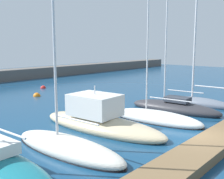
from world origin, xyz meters
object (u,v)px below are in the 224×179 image
motorboat_sand_third (99,120)px  sailboat_white_fourth (156,118)px  sailboat_ivory_second (67,147)px  mooring_buoy_red (43,88)px  sailboat_slate_sixth (199,102)px  sailboat_charcoal_fifth (174,107)px  mooring_buoy_orange (37,96)px

motorboat_sand_third → sailboat_white_fourth: bearing=-118.9°
sailboat_ivory_second → mooring_buoy_red: 23.94m
motorboat_sand_third → mooring_buoy_red: 20.47m
sailboat_ivory_second → motorboat_sand_third: (4.29, 1.66, 0.35)m
sailboat_ivory_second → mooring_buoy_red: size_ratio=16.93×
sailboat_white_fourth → sailboat_slate_sixth: 7.66m
sailboat_charcoal_fifth → mooring_buoy_red: 20.15m
sailboat_ivory_second → motorboat_sand_third: bearing=-72.0°
motorboat_sand_third → sailboat_white_fourth: 4.81m
sailboat_white_fourth → sailboat_slate_sixth: size_ratio=1.22×
sailboat_ivory_second → sailboat_charcoal_fifth: (12.55, 0.19, 0.08)m
sailboat_charcoal_fifth → mooring_buoy_red: sailboat_charcoal_fifth is taller
sailboat_white_fourth → sailboat_slate_sixth: sailboat_white_fourth is taller
motorboat_sand_third → mooring_buoy_orange: motorboat_sand_third is taller
motorboat_sand_third → mooring_buoy_orange: size_ratio=12.68×
sailboat_ivory_second → motorboat_sand_third: size_ratio=1.19×
sailboat_slate_sixth → mooring_buoy_red: 21.13m
sailboat_ivory_second → sailboat_slate_sixth: 16.30m
sailboat_ivory_second → sailboat_charcoal_fifth: bearing=-92.2°
sailboat_ivory_second → sailboat_white_fourth: size_ratio=0.79×
sailboat_charcoal_fifth → mooring_buoy_orange: sailboat_charcoal_fifth is taller
sailboat_ivory_second → motorboat_sand_third: 4.61m
sailboat_slate_sixth → mooring_buoy_orange: bearing=23.2°
sailboat_ivory_second → mooring_buoy_orange: sailboat_ivory_second is taller
sailboat_ivory_second → sailboat_slate_sixth: (16.29, -0.47, 0.10)m
mooring_buoy_orange → mooring_buoy_red: 6.09m
motorboat_sand_third → sailboat_slate_sixth: 12.19m
sailboat_charcoal_fifth → sailboat_ivory_second: bearing=86.3°
motorboat_sand_third → sailboat_charcoal_fifth: bearing=-103.8°
mooring_buoy_orange → sailboat_charcoal_fifth: bearing=-75.7°
mooring_buoy_orange → sailboat_slate_sixth: bearing=-64.6°
motorboat_sand_third → sailboat_white_fourth: (4.34, -2.04, -0.35)m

